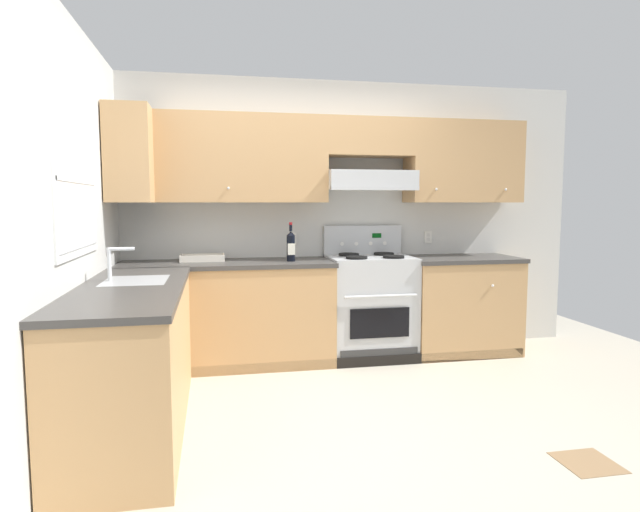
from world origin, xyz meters
The scene contains 9 objects.
ground_plane centered at (0.00, 0.00, 0.00)m, with size 7.04×7.04×0.00m, color #B2AA99.
floor_accent_tile centered at (1.25, -0.95, 0.00)m, with size 0.30×0.30×0.01m, color olive.
wall_back centered at (0.41, 1.53, 1.48)m, with size 4.68×0.57×2.55m.
wall_left centered at (-1.59, 0.23, 1.34)m, with size 0.47×4.00×2.55m.
counter_back_run centered at (0.15, 1.24, 0.45)m, with size 3.60×0.65×0.91m.
counter_left_run centered at (-1.24, 0.00, 0.46)m, with size 0.63×1.91×1.13m.
stove centered at (0.66, 1.25, 0.48)m, with size 0.76×0.62×1.20m.
wine_bottle centered at (-0.08, 1.19, 1.05)m, with size 0.07×0.08×0.34m.
bowl centered at (-0.84, 1.36, 0.93)m, with size 0.38×0.21×0.06m.
Camera 1 is at (-0.73, -3.42, 1.42)m, focal length 30.11 mm.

